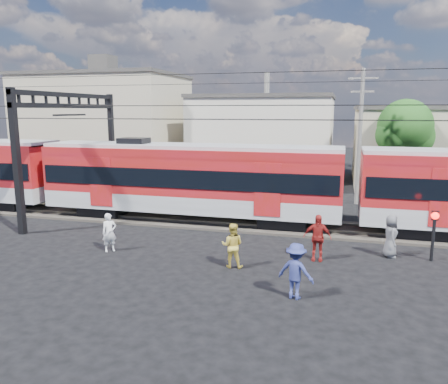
{
  "coord_description": "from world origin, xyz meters",
  "views": [
    {
      "loc": [
        4.91,
        -13.9,
        5.96
      ],
      "look_at": [
        -0.17,
        5.0,
        2.29
      ],
      "focal_mm": 35.0,
      "sensor_mm": 36.0,
      "label": 1
    }
  ],
  "objects": [
    {
      "name": "pedestrian_d",
      "position": [
        4.15,
        3.31,
        0.95
      ],
      "size": [
        1.12,
        0.48,
        1.9
      ],
      "primitive_type": "imported",
      "rotation": [
        0.0,
        0.0,
        0.02
      ],
      "color": "maroon",
      "rests_on": "ground"
    },
    {
      "name": "pedestrian_e",
      "position": [
        7.04,
        4.5,
        0.88
      ],
      "size": [
        0.65,
        0.92,
        1.77
      ],
      "primitive_type": "imported",
      "rotation": [
        0.0,
        0.0,
        1.67
      ],
      "color": "#505155",
      "rests_on": "ground"
    },
    {
      "name": "commuter_train",
      "position": [
        -2.69,
        8.0,
        2.4
      ],
      "size": [
        50.3,
        3.08,
        4.17
      ],
      "color": "black",
      "rests_on": "ground"
    },
    {
      "name": "rail_near",
      "position": [
        0.0,
        7.25,
        0.18
      ],
      "size": [
        70.0,
        0.12,
        0.12
      ],
      "primitive_type": "cube",
      "color": "#59544C",
      "rests_on": "track_bed"
    },
    {
      "name": "catenary",
      "position": [
        -8.65,
        8.0,
        5.14
      ],
      "size": [
        70.0,
        9.3,
        7.52
      ],
      "color": "black",
      "rests_on": "ground"
    },
    {
      "name": "building_midwest",
      "position": [
        -2.0,
        27.0,
        3.66
      ],
      "size": [
        12.24,
        12.24,
        7.3
      ],
      "color": "beige",
      "rests_on": "ground"
    },
    {
      "name": "rail_far",
      "position": [
        0.0,
        8.75,
        0.18
      ],
      "size": [
        70.0,
        0.12,
        0.12
      ],
      "primitive_type": "cube",
      "color": "#59544C",
      "rests_on": "track_bed"
    },
    {
      "name": "building_west",
      "position": [
        -17.0,
        24.0,
        4.66
      ],
      "size": [
        14.28,
        10.2,
        9.3
      ],
      "color": "tan",
      "rests_on": "ground"
    },
    {
      "name": "crossing_signal",
      "position": [
        8.61,
        4.42,
        1.43
      ],
      "size": [
        0.3,
        0.3,
        2.06
      ],
      "color": "black",
      "rests_on": "ground"
    },
    {
      "name": "utility_pole_mid",
      "position": [
        6.0,
        15.0,
        4.53
      ],
      "size": [
        1.8,
        0.24,
        8.5
      ],
      "color": "slate",
      "rests_on": "ground"
    },
    {
      "name": "tree_near",
      "position": [
        9.19,
        18.09,
        4.66
      ],
      "size": [
        3.82,
        3.64,
        6.72
      ],
      "color": "#382619",
      "rests_on": "ground"
    },
    {
      "name": "track_bed",
      "position": [
        0.0,
        8.0,
        0.06
      ],
      "size": [
        70.0,
        3.4,
        0.12
      ],
      "primitive_type": "cube",
      "color": "#2D2823",
      "rests_on": "ground"
    },
    {
      "name": "pedestrian_c",
      "position": [
        3.69,
        -0.56,
        0.92
      ],
      "size": [
        1.33,
        0.98,
        1.83
      ],
      "primitive_type": "imported",
      "rotation": [
        0.0,
        0.0,
        2.86
      ],
      "color": "navy",
      "rests_on": "ground"
    },
    {
      "name": "pedestrian_b",
      "position": [
        1.05,
        1.67,
        0.87
      ],
      "size": [
        0.89,
        0.72,
        1.74
      ],
      "primitive_type": "imported",
      "rotation": [
        0.0,
        0.0,
        3.22
      ],
      "color": "gold",
      "rests_on": "ground"
    },
    {
      "name": "pedestrian_a",
      "position": [
        -4.5,
        2.2,
        0.83
      ],
      "size": [
        0.71,
        0.7,
        1.66
      ],
      "primitive_type": "imported",
      "rotation": [
        0.0,
        0.0,
        0.74
      ],
      "color": "white",
      "rests_on": "ground"
    },
    {
      "name": "ground",
      "position": [
        0.0,
        0.0,
        0.0
      ],
      "size": [
        120.0,
        120.0,
        0.0
      ],
      "primitive_type": "plane",
      "color": "black",
      "rests_on": "ground"
    }
  ]
}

